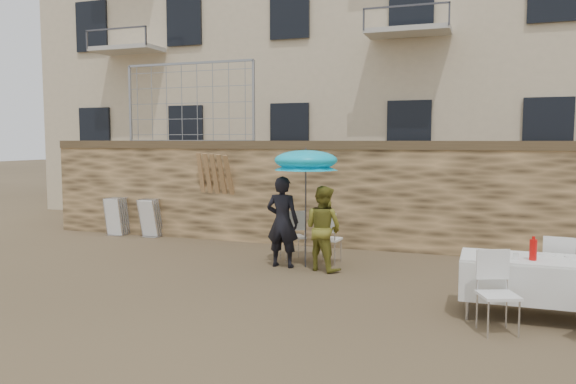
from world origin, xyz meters
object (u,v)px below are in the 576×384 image
(table_chair_front_left, at_px, (498,293))
(table_chair_back, at_px, (558,269))
(soda_bottle, at_px, (533,250))
(chair_stack_right, at_px, (153,217))
(umbrella, at_px, (306,164))
(banquet_table, at_px, (549,262))
(couple_chair_left, at_px, (293,235))
(woman_dress, at_px, (323,228))
(man_suit, at_px, (282,222))
(chair_stack_left, at_px, (121,215))
(couple_chair_right, at_px, (329,237))

(table_chair_front_left, height_order, table_chair_back, same)
(soda_bottle, distance_m, chair_stack_right, 8.76)
(umbrella, distance_m, table_chair_front_left, 4.25)
(banquet_table, xyz_separation_m, table_chair_front_left, (-0.60, -0.75, -0.25))
(couple_chair_left, bearing_deg, umbrella, 93.56)
(umbrella, relative_size, table_chair_back, 2.04)
(couple_chair_left, height_order, chair_stack_right, couple_chair_left)
(woman_dress, distance_m, banquet_table, 3.79)
(umbrella, bearing_deg, man_suit, -165.96)
(umbrella, height_order, chair_stack_left, umbrella)
(umbrella, height_order, table_chair_back, umbrella)
(woman_dress, relative_size, couple_chair_left, 1.53)
(man_suit, xyz_separation_m, woman_dress, (0.75, 0.00, -0.08))
(couple_chair_left, xyz_separation_m, banquet_table, (4.16, -2.20, 0.25))
(couple_chair_left, relative_size, table_chair_back, 1.00)
(man_suit, xyz_separation_m, table_chair_front_left, (3.56, -2.40, -0.33))
(table_chair_front_left, distance_m, chair_stack_left, 9.47)
(man_suit, relative_size, woman_dress, 1.10)
(soda_bottle, bearing_deg, table_chair_front_left, -123.69)
(man_suit, relative_size, table_chair_front_left, 1.69)
(man_suit, height_order, table_chair_front_left, man_suit)
(woman_dress, height_order, banquet_table, woman_dress)
(couple_chair_right, relative_size, chair_stack_left, 1.04)
(man_suit, bearing_deg, soda_bottle, 156.29)
(couple_chair_left, height_order, chair_stack_left, couple_chair_left)
(man_suit, distance_m, woman_dress, 0.75)
(umbrella, distance_m, couple_chair_left, 1.49)
(banquet_table, xyz_separation_m, soda_bottle, (-0.20, -0.15, 0.17))
(woman_dress, bearing_deg, banquet_table, 176.78)
(man_suit, height_order, chair_stack_left, man_suit)
(umbrella, distance_m, soda_bottle, 4.14)
(couple_chair_right, height_order, chair_stack_left, couple_chair_right)
(umbrella, relative_size, soda_bottle, 7.52)
(man_suit, distance_m, chair_stack_right, 4.42)
(woman_dress, xyz_separation_m, chair_stack_left, (-5.59, 1.96, -0.28))
(man_suit, xyz_separation_m, table_chair_back, (4.36, -0.85, -0.33))
(couple_chair_right, bearing_deg, table_chair_front_left, 138.37)
(woman_dress, bearing_deg, table_chair_front_left, 162.10)
(couple_chair_right, xyz_separation_m, table_chair_back, (3.66, -1.40, 0.00))
(banquet_table, bearing_deg, chair_stack_left, 158.16)
(table_chair_back, bearing_deg, woman_dress, -6.26)
(woman_dress, relative_size, banquet_table, 0.70)
(soda_bottle, relative_size, chair_stack_left, 0.28)
(couple_chair_left, distance_m, soda_bottle, 4.62)
(couple_chair_left, height_order, couple_chair_right, same)
(couple_chair_right, height_order, table_chair_front_left, same)
(woman_dress, bearing_deg, couple_chair_right, -62.27)
(woman_dress, distance_m, soda_bottle, 3.68)
(table_chair_front_left, bearing_deg, chair_stack_right, 127.88)
(umbrella, relative_size, chair_stack_right, 2.12)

